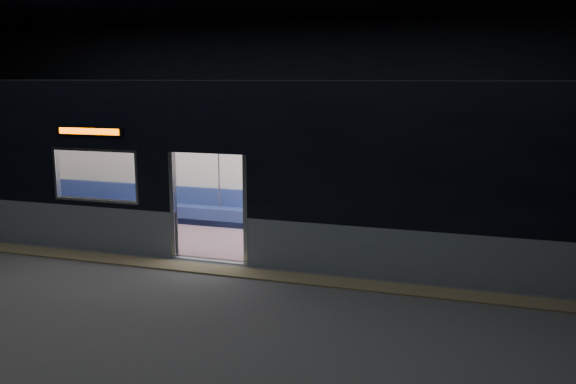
% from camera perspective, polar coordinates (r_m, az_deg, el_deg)
% --- Properties ---
extents(station_floor, '(24.00, 14.00, 0.01)m').
position_cam_1_polar(station_floor, '(10.74, -9.67, -8.01)').
color(station_floor, '#47494C').
rests_on(station_floor, ground).
extents(station_envelope, '(24.00, 14.00, 5.00)m').
position_cam_1_polar(station_envelope, '(10.18, -10.33, 11.95)').
color(station_envelope, black).
rests_on(station_envelope, station_floor).
extents(tactile_strip, '(22.80, 0.50, 0.03)m').
position_cam_1_polar(tactile_strip, '(11.20, -8.37, -7.08)').
color(tactile_strip, '#8C7F59').
rests_on(tactile_strip, station_floor).
extents(metro_car, '(18.00, 3.04, 3.35)m').
position_cam_1_polar(metro_car, '(12.58, -4.62, 3.52)').
color(metro_car, gray).
rests_on(metro_car, station_floor).
extents(passenger, '(0.47, 0.78, 1.47)m').
position_cam_1_polar(passenger, '(12.82, 15.11, -1.25)').
color(passenger, black).
rests_on(passenger, metro_car).
extents(handbag, '(0.32, 0.29, 0.14)m').
position_cam_1_polar(handbag, '(12.60, 15.03, -2.12)').
color(handbag, black).
rests_on(handbag, passenger).
extents(transit_map, '(1.01, 0.03, 0.66)m').
position_cam_1_polar(transit_map, '(13.33, 4.78, 2.32)').
color(transit_map, white).
rests_on(transit_map, metro_car).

